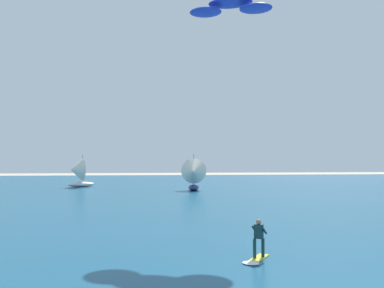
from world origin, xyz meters
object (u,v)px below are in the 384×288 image
sailboat_far_right (194,174)px  kitesurfer (257,245)px  kite (230,7)px  sailboat_trailing (77,172)px

sailboat_far_right → kitesurfer: bearing=-90.6°
sailboat_far_right → kite: bearing=-89.6°
sailboat_far_right → sailboat_trailing: size_ratio=1.00×
sailboat_trailing → kite: bearing=-63.0°
kitesurfer → sailboat_trailing: (-15.89, 40.87, 1.53)m
kitesurfer → kite: (0.52, 8.61, 13.57)m
kitesurfer → sailboat_far_right: size_ratio=0.41×
kitesurfer → kite: 16.08m
kitesurfer → kite: bearing=86.6°
kite → sailboat_trailing: (-16.40, 32.26, -12.04)m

